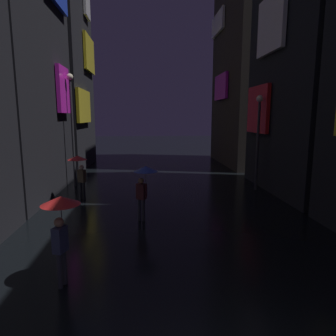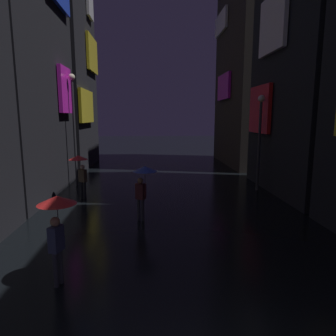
{
  "view_description": "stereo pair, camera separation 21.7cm",
  "coord_description": "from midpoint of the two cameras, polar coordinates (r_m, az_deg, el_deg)",
  "views": [
    {
      "loc": [
        -0.96,
        -2.37,
        3.92
      ],
      "look_at": [
        0.0,
        10.22,
        1.75
      ],
      "focal_mm": 32.0,
      "sensor_mm": 36.0,
      "label": 1
    },
    {
      "loc": [
        -0.74,
        -2.39,
        3.92
      ],
      "look_at": [
        0.0,
        10.22,
        1.75
      ],
      "focal_mm": 32.0,
      "sensor_mm": 36.0,
      "label": 2
    }
  ],
  "objects": [
    {
      "name": "building_left_far",
      "position": [
        25.87,
        -19.88,
        23.97
      ],
      "size": [
        4.25,
        7.48,
        21.06
      ],
      "color": "black",
      "rests_on": "ground"
    },
    {
      "name": "building_right_far",
      "position": [
        26.97,
        16.21,
        24.08
      ],
      "size": [
        4.25,
        8.66,
        21.54
      ],
      "color": "#2D2826",
      "rests_on": "ground"
    },
    {
      "name": "pedestrian_near_crossing_blue",
      "position": [
        11.19,
        -4.14,
        -1.9
      ],
      "size": [
        0.9,
        0.9,
        2.12
      ],
      "color": "#2D2D38",
      "rests_on": "ground"
    },
    {
      "name": "pedestrian_foreground_left_red",
      "position": [
        7.43,
        -19.65,
        -8.49
      ],
      "size": [
        0.9,
        0.9,
        2.12
      ],
      "color": "#2D2D38",
      "rests_on": "ground"
    },
    {
      "name": "pedestrian_foreground_right_red",
      "position": [
        14.78,
        -16.05,
        0.58
      ],
      "size": [
        0.9,
        0.9,
        2.12
      ],
      "color": "black",
      "rests_on": "ground"
    },
    {
      "name": "streetlamp_right_far",
      "position": [
        16.56,
        17.45,
        6.74
      ],
      "size": [
        0.36,
        0.36,
        5.03
      ],
      "color": "#2D2D33",
      "rests_on": "ground"
    },
    {
      "name": "streetlamp_left_far",
      "position": [
        17.68,
        -17.17,
        9.03
      ],
      "size": [
        0.36,
        0.36,
        6.24
      ],
      "color": "#2D2D33",
      "rests_on": "ground"
    }
  ]
}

